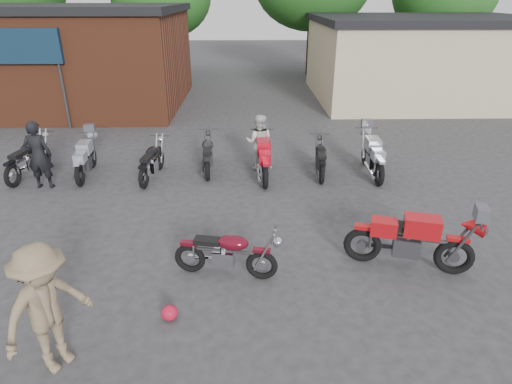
{
  "coord_description": "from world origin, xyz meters",
  "views": [
    {
      "loc": [
        0.06,
        -6.09,
        4.64
      ],
      "look_at": [
        0.23,
        2.0,
        0.9
      ],
      "focal_mm": 30.0,
      "sensor_mm": 36.0,
      "label": 1
    }
  ],
  "objects_px": {
    "person_light": "(259,142)",
    "row_bike_6": "(373,154)",
    "person_tan": "(47,309)",
    "row_bike_1": "(85,156)",
    "vintage_motorcycle": "(227,250)",
    "row_bike_4": "(264,156)",
    "person_dark": "(39,155)",
    "row_bike_0": "(28,156)",
    "sportbike": "(412,237)",
    "row_bike_5": "(321,156)",
    "helmet": "(170,313)",
    "row_bike_2": "(152,159)",
    "row_bike_3": "(208,152)"
  },
  "relations": [
    {
      "from": "helmet",
      "to": "person_light",
      "type": "distance_m",
      "value": 6.62
    },
    {
      "from": "vintage_motorcycle",
      "to": "row_bike_4",
      "type": "xyz_separation_m",
      "value": [
        0.82,
        4.64,
        0.09
      ]
    },
    {
      "from": "sportbike",
      "to": "helmet",
      "type": "bearing_deg",
      "value": -146.7
    },
    {
      "from": "person_light",
      "to": "row_bike_6",
      "type": "distance_m",
      "value": 3.21
    },
    {
      "from": "person_dark",
      "to": "row_bike_5",
      "type": "relative_size",
      "value": 0.98
    },
    {
      "from": "person_tan",
      "to": "vintage_motorcycle",
      "type": "bearing_deg",
      "value": -13.84
    },
    {
      "from": "person_tan",
      "to": "row_bike_1",
      "type": "distance_m",
      "value": 7.1
    },
    {
      "from": "person_light",
      "to": "row_bike_5",
      "type": "distance_m",
      "value": 1.79
    },
    {
      "from": "vintage_motorcycle",
      "to": "row_bike_4",
      "type": "height_order",
      "value": "row_bike_4"
    },
    {
      "from": "person_light",
      "to": "row_bike_2",
      "type": "bearing_deg",
      "value": 20.16
    },
    {
      "from": "person_light",
      "to": "person_tan",
      "type": "height_order",
      "value": "person_tan"
    },
    {
      "from": "helmet",
      "to": "row_bike_0",
      "type": "relative_size",
      "value": 0.13
    },
    {
      "from": "vintage_motorcycle",
      "to": "row_bike_6",
      "type": "height_order",
      "value": "row_bike_6"
    },
    {
      "from": "row_bike_3",
      "to": "row_bike_4",
      "type": "relative_size",
      "value": 0.91
    },
    {
      "from": "row_bike_1",
      "to": "row_bike_3",
      "type": "distance_m",
      "value": 3.39
    },
    {
      "from": "vintage_motorcycle",
      "to": "row_bike_0",
      "type": "xyz_separation_m",
      "value": [
        -5.7,
        4.83,
        0.06
      ]
    },
    {
      "from": "helmet",
      "to": "person_dark",
      "type": "relative_size",
      "value": 0.15
    },
    {
      "from": "row_bike_6",
      "to": "row_bike_4",
      "type": "bearing_deg",
      "value": 93.48
    },
    {
      "from": "sportbike",
      "to": "row_bike_0",
      "type": "xyz_separation_m",
      "value": [
        -9.05,
        4.65,
        -0.05
      ]
    },
    {
      "from": "helmet",
      "to": "vintage_motorcycle",
      "type": "bearing_deg",
      "value": 52.82
    },
    {
      "from": "vintage_motorcycle",
      "to": "row_bike_1",
      "type": "relative_size",
      "value": 0.93
    },
    {
      "from": "vintage_motorcycle",
      "to": "row_bike_1",
      "type": "bearing_deg",
      "value": 141.4
    },
    {
      "from": "helmet",
      "to": "row_bike_6",
      "type": "bearing_deg",
      "value": 51.17
    },
    {
      "from": "person_dark",
      "to": "row_bike_2",
      "type": "distance_m",
      "value": 2.83
    },
    {
      "from": "sportbike",
      "to": "person_light",
      "type": "bearing_deg",
      "value": 133.34
    },
    {
      "from": "row_bike_0",
      "to": "row_bike_4",
      "type": "height_order",
      "value": "row_bike_4"
    },
    {
      "from": "person_dark",
      "to": "person_tan",
      "type": "relative_size",
      "value": 0.95
    },
    {
      "from": "row_bike_1",
      "to": "row_bike_2",
      "type": "relative_size",
      "value": 1.04
    },
    {
      "from": "row_bike_1",
      "to": "row_bike_6",
      "type": "relative_size",
      "value": 0.92
    },
    {
      "from": "sportbike",
      "to": "person_tan",
      "type": "bearing_deg",
      "value": -142.7
    },
    {
      "from": "row_bike_1",
      "to": "row_bike_5",
      "type": "bearing_deg",
      "value": -95.66
    },
    {
      "from": "row_bike_1",
      "to": "row_bike_4",
      "type": "bearing_deg",
      "value": -97.64
    },
    {
      "from": "person_dark",
      "to": "row_bike_0",
      "type": "height_order",
      "value": "person_dark"
    },
    {
      "from": "row_bike_3",
      "to": "person_dark",
      "type": "bearing_deg",
      "value": 101.12
    },
    {
      "from": "person_light",
      "to": "row_bike_0",
      "type": "relative_size",
      "value": 0.79
    },
    {
      "from": "row_bike_6",
      "to": "person_dark",
      "type": "bearing_deg",
      "value": 95.96
    },
    {
      "from": "sportbike",
      "to": "row_bike_5",
      "type": "bearing_deg",
      "value": 117.16
    },
    {
      "from": "vintage_motorcycle",
      "to": "row_bike_1",
      "type": "height_order",
      "value": "row_bike_1"
    },
    {
      "from": "person_light",
      "to": "row_bike_1",
      "type": "distance_m",
      "value": 4.88
    },
    {
      "from": "sportbike",
      "to": "person_tan",
      "type": "relative_size",
      "value": 1.17
    },
    {
      "from": "person_light",
      "to": "row_bike_6",
      "type": "bearing_deg",
      "value": 179.16
    },
    {
      "from": "person_tan",
      "to": "row_bike_0",
      "type": "bearing_deg",
      "value": 61.09
    },
    {
      "from": "helmet",
      "to": "person_light",
      "type": "height_order",
      "value": "person_light"
    },
    {
      "from": "sportbike",
      "to": "person_dark",
      "type": "xyz_separation_m",
      "value": [
        -8.35,
        3.86,
        0.25
      ]
    },
    {
      "from": "person_light",
      "to": "row_bike_3",
      "type": "relative_size",
      "value": 0.83
    },
    {
      "from": "sportbike",
      "to": "row_bike_4",
      "type": "relative_size",
      "value": 1.04
    },
    {
      "from": "sportbike",
      "to": "row_bike_6",
      "type": "distance_m",
      "value": 4.6
    },
    {
      "from": "person_dark",
      "to": "row_bike_2",
      "type": "relative_size",
      "value": 0.96
    },
    {
      "from": "sportbike",
      "to": "row_bike_3",
      "type": "bearing_deg",
      "value": 145.56
    },
    {
      "from": "row_bike_4",
      "to": "row_bike_5",
      "type": "bearing_deg",
      "value": -85.21
    }
  ]
}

